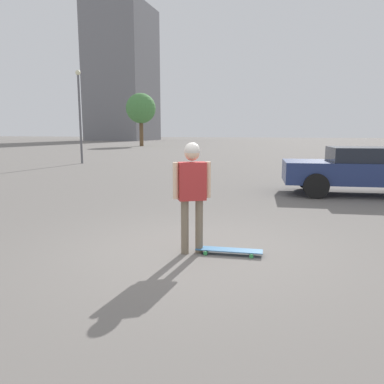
% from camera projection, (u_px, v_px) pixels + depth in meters
% --- Properties ---
extents(ground_plane, '(220.00, 220.00, 0.00)m').
position_uv_depth(ground_plane, '(192.00, 253.00, 5.60)').
color(ground_plane, slate).
extents(person, '(0.37, 0.50, 1.64)m').
position_uv_depth(person, '(192.00, 184.00, 5.44)').
color(person, '#7A6B56').
rests_on(person, ground_plane).
extents(skateboard, '(0.34, 1.00, 0.07)m').
position_uv_depth(skateboard, '(229.00, 250.00, 5.53)').
color(skateboard, '#336693').
rests_on(skateboard, ground_plane).
extents(car_parked_near, '(2.32, 4.41, 1.36)m').
position_uv_depth(car_parked_near, '(361.00, 169.00, 10.64)').
color(car_parked_near, navy).
rests_on(car_parked_near, ground_plane).
extents(building_block_distant, '(12.37, 11.48, 26.25)m').
position_uv_depth(building_block_distant, '(122.00, 75.00, 75.43)').
color(building_block_distant, slate).
rests_on(building_block_distant, ground_plane).
extents(tree_distant, '(3.63, 3.63, 6.40)m').
position_uv_depth(tree_distant, '(141.00, 109.00, 45.57)').
color(tree_distant, brown).
rests_on(tree_distant, ground_plane).
extents(lamp_post, '(0.28, 0.28, 5.12)m').
position_uv_depth(lamp_post, '(80.00, 109.00, 20.79)').
color(lamp_post, '#59595E').
rests_on(lamp_post, ground_plane).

